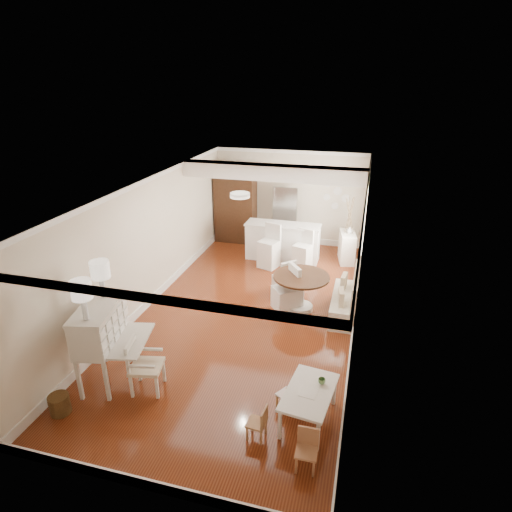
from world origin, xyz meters
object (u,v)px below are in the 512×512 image
at_px(kids_table, 309,406).
at_px(wicker_basket, 60,404).
at_px(kids_chair_c, 307,451).
at_px(bar_stool_left, 269,246).
at_px(bar_stool_right, 303,250).
at_px(pantry_cabinet, 236,205).
at_px(kids_chair_b, 286,394).
at_px(slip_chair_far, 284,276).
at_px(gustavian_armchair, 146,366).
at_px(dining_table, 301,293).
at_px(breakfast_counter, 283,242).
at_px(sideboard, 347,247).
at_px(kids_chair_a, 257,422).
at_px(secretary_bureau, 102,345).
at_px(fridge, 297,218).
at_px(slip_chair_near, 286,288).

bearing_deg(kids_table, wicker_basket, -167.35).
xyz_separation_m(kids_chair_c, bar_stool_left, (-1.98, 6.14, 0.30)).
height_order(bar_stool_right, pantry_cabinet, pantry_cabinet).
distance_m(kids_chair_b, slip_chair_far, 3.84).
height_order(gustavian_armchair, wicker_basket, gustavian_armchair).
relative_size(dining_table, breakfast_counter, 0.59).
xyz_separation_m(dining_table, sideboard, (0.78, 3.01, -0.00)).
bearing_deg(kids_chair_a, slip_chair_far, -168.29).
distance_m(gustavian_armchair, kids_chair_a, 2.06).
height_order(kids_table, kids_chair_c, kids_chair_c).
bearing_deg(kids_chair_c, secretary_bureau, 164.74).
xyz_separation_m(gustavian_armchair, bar_stool_right, (1.64, 5.41, 0.07)).
relative_size(kids_chair_a, kids_chair_b, 1.04).
height_order(gustavian_armchair, breakfast_counter, breakfast_counter).
relative_size(breakfast_counter, bar_stool_right, 1.94).
bearing_deg(fridge, secretary_bureau, -106.14).
bearing_deg(fridge, bar_stool_left, -104.89).
height_order(kids_chair_a, bar_stool_left, bar_stool_left).
xyz_separation_m(kids_table, kids_chair_b, (-0.37, 0.17, -0.01)).
height_order(dining_table, sideboard, dining_table).
xyz_separation_m(bar_stool_right, pantry_cabinet, (-2.34, 1.56, 0.62)).
height_order(dining_table, fridge, fridge).
bearing_deg(slip_chair_far, kids_chair_b, 57.01).
distance_m(gustavian_armchair, sideboard, 6.80).
relative_size(secretary_bureau, slip_chair_near, 1.40).
distance_m(slip_chair_far, breakfast_counter, 2.03).
bearing_deg(bar_stool_right, breakfast_counter, 161.28).
height_order(slip_chair_near, breakfast_counter, breakfast_counter).
height_order(kids_chair_c, bar_stool_right, bar_stool_right).
distance_m(gustavian_armchair, pantry_cabinet, 7.04).
xyz_separation_m(kids_chair_a, slip_chair_far, (-0.52, 4.44, 0.16)).
xyz_separation_m(kids_table, slip_chair_near, (-1.00, 3.19, 0.23)).
distance_m(dining_table, sideboard, 3.11).
bearing_deg(gustavian_armchair, slip_chair_near, -39.10).
relative_size(secretary_bureau, bar_stool_left, 1.19).
bearing_deg(kids_chair_b, slip_chair_far, -136.09).
height_order(gustavian_armchair, slip_chair_far, gustavian_armchair).
relative_size(wicker_basket, fridge, 0.17).
distance_m(kids_table, kids_chair_a, 0.84).
height_order(bar_stool_right, sideboard, bar_stool_right).
distance_m(bar_stool_left, sideboard, 2.21).
bearing_deg(slip_chair_near, fridge, 150.08).
xyz_separation_m(kids_table, fridge, (-1.43, 6.95, 0.63)).
distance_m(wicker_basket, bar_stool_right, 6.81).
bearing_deg(gustavian_armchair, breakfast_counter, -21.47).
relative_size(kids_chair_c, fridge, 0.33).
bearing_deg(sideboard, bar_stool_right, -153.84).
relative_size(secretary_bureau, dining_table, 1.16).
height_order(kids_table, kids_chair_b, kids_table).
xyz_separation_m(wicker_basket, kids_chair_a, (3.02, 0.31, 0.12)).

